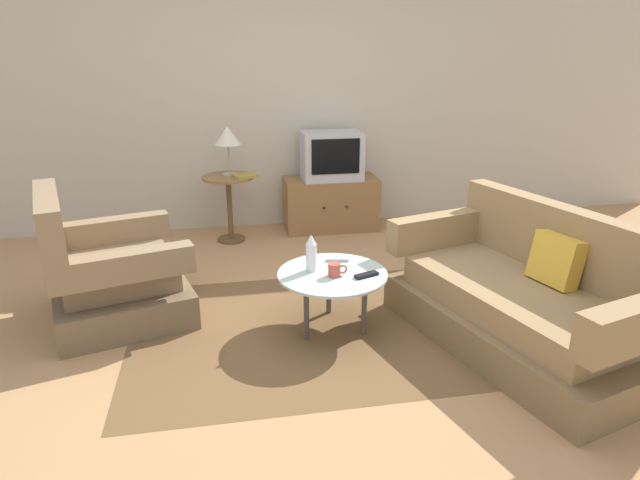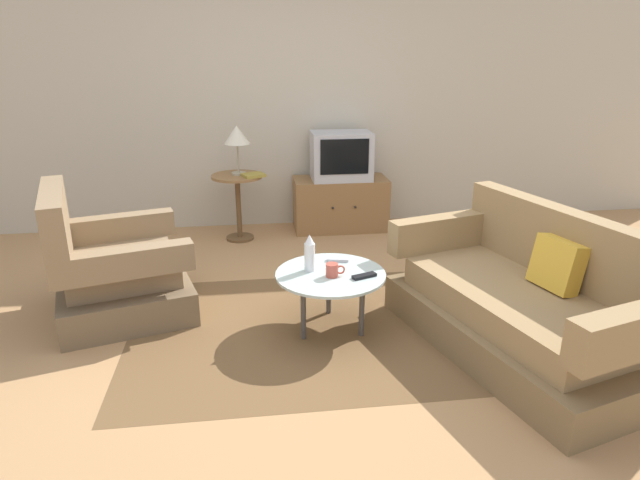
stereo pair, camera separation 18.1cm
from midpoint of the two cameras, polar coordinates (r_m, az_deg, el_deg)
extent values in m
plane|color=#AD7F51|center=(3.74, 0.50, -9.42)|extent=(16.00, 16.00, 0.00)
cube|color=#BCB29E|center=(5.71, -2.96, 14.97)|extent=(9.00, 0.12, 2.70)
cube|color=brown|center=(3.77, 2.46, -9.14)|extent=(2.68, 1.77, 0.00)
cube|color=brown|center=(4.17, -18.46, -5.47)|extent=(1.10, 1.13, 0.24)
cube|color=#846B4C|center=(4.09, -18.78, -2.80)|extent=(0.89, 0.82, 0.18)
cube|color=#846B4C|center=(3.97, -24.60, 1.12)|extent=(0.39, 0.92, 0.51)
cube|color=#846B4C|center=(3.66, -18.46, -2.33)|extent=(0.88, 0.38, 0.18)
cube|color=#846B4C|center=(4.39, -19.56, 1.21)|extent=(0.88, 0.38, 0.18)
cube|color=brown|center=(3.70, 20.87, -9.06)|extent=(1.30, 1.89, 0.24)
cube|color=#93754C|center=(3.61, 21.27, -6.13)|extent=(1.08, 1.58, 0.18)
cube|color=#93754C|center=(3.75, 25.80, -0.66)|extent=(0.61, 1.69, 0.44)
cube|color=#93754C|center=(4.08, 14.03, 0.81)|extent=(0.86, 0.37, 0.24)
cube|color=gold|center=(3.63, 24.81, -2.33)|extent=(0.25, 0.34, 0.32)
cylinder|color=#B2C6C1|center=(3.60, 2.55, -3.60)|extent=(0.73, 0.73, 0.02)
cylinder|color=#4C4742|center=(3.89, 2.25, -5.04)|extent=(0.04, 0.04, 0.39)
cylinder|color=#4C4742|center=(3.56, -0.28, -7.51)|extent=(0.04, 0.04, 0.39)
cylinder|color=#4C4742|center=(3.61, 5.83, -7.15)|extent=(0.04, 0.04, 0.39)
cylinder|color=olive|center=(5.30, -7.68, 6.60)|extent=(0.49, 0.49, 0.02)
cylinder|color=brown|center=(5.38, -7.53, 3.25)|extent=(0.05, 0.05, 0.62)
cylinder|color=brown|center=(5.47, -7.39, 0.24)|extent=(0.27, 0.27, 0.02)
cube|color=olive|center=(5.67, 3.04, 3.78)|extent=(0.95, 0.44, 0.53)
sphere|color=black|center=(5.42, 2.30, 3.35)|extent=(0.02, 0.02, 0.02)
sphere|color=black|center=(5.46, 4.66, 3.43)|extent=(0.02, 0.02, 0.02)
cube|color=#B7B7BC|center=(5.53, 3.17, 8.76)|extent=(0.59, 0.39, 0.47)
cube|color=black|center=(5.33, 3.57, 8.64)|extent=(0.47, 0.01, 0.34)
cylinder|color=#9E937A|center=(5.31, -7.50, 6.90)|extent=(0.14, 0.14, 0.02)
cylinder|color=#9E937A|center=(5.28, -7.57, 8.45)|extent=(0.02, 0.02, 0.27)
cone|color=beige|center=(5.25, -7.68, 10.83)|extent=(0.25, 0.25, 0.17)
cylinder|color=white|center=(3.59, 0.34, -1.82)|extent=(0.07, 0.07, 0.19)
cone|color=white|center=(3.55, 0.35, 0.09)|extent=(0.06, 0.06, 0.06)
cylinder|color=#B74C3D|center=(3.53, 2.72, -3.17)|extent=(0.08, 0.08, 0.09)
torus|color=#B74C3D|center=(3.54, 3.62, -3.12)|extent=(0.06, 0.01, 0.06)
cube|color=black|center=(3.54, 6.10, -3.76)|extent=(0.17, 0.10, 0.02)
cube|color=#B2B2B7|center=(3.78, 3.21, -2.11)|extent=(0.16, 0.07, 0.02)
cube|color=olive|center=(5.21, -5.95, 6.74)|extent=(0.24, 0.22, 0.03)
camera|label=1|loc=(0.09, -88.62, 0.49)|focal=30.70mm
camera|label=2|loc=(0.09, 91.38, -0.49)|focal=30.70mm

